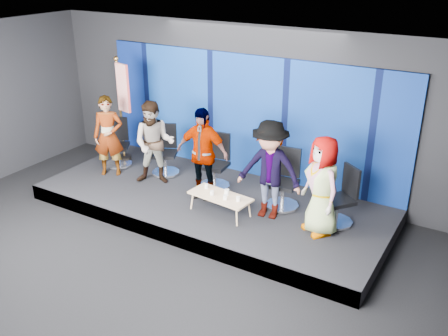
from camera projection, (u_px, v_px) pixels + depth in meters
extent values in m
plane|color=black|center=(130.00, 272.00, 8.15)|extent=(10.00, 10.00, 0.00)
cube|color=black|center=(248.00, 108.00, 10.60)|extent=(10.00, 0.02, 3.50)
cube|color=black|center=(110.00, 57.00, 6.76)|extent=(10.00, 8.00, 0.02)
cube|color=black|center=(211.00, 203.00, 10.05)|extent=(7.00, 3.00, 0.30)
cube|color=#071452|center=(247.00, 116.00, 10.62)|extent=(7.00, 0.08, 2.60)
cylinder|color=silver|center=(119.00, 164.00, 11.44)|extent=(0.84, 0.84, 0.06)
cylinder|color=silver|center=(118.00, 155.00, 11.35)|extent=(0.07, 0.07, 0.41)
cube|color=black|center=(117.00, 146.00, 11.27)|extent=(0.67, 0.67, 0.07)
cube|color=black|center=(118.00, 129.00, 11.36)|extent=(0.41, 0.28, 0.56)
imported|color=black|center=(109.00, 136.00, 10.70)|extent=(0.76, 0.69, 1.75)
cylinder|color=silver|center=(166.00, 173.00, 11.01)|extent=(0.82, 0.82, 0.06)
cylinder|color=silver|center=(165.00, 163.00, 10.91)|extent=(0.07, 0.07, 0.41)
cube|color=black|center=(165.00, 154.00, 10.83)|extent=(0.66, 0.66, 0.07)
cube|color=black|center=(166.00, 136.00, 10.92)|extent=(0.43, 0.24, 0.56)
imported|color=black|center=(154.00, 143.00, 10.28)|extent=(1.07, 0.98, 1.77)
cylinder|color=silver|center=(215.00, 186.00, 10.38)|extent=(0.71, 0.71, 0.06)
cylinder|color=silver|center=(215.00, 175.00, 10.28)|extent=(0.07, 0.07, 0.43)
cube|color=black|center=(214.00, 166.00, 10.20)|extent=(0.57, 0.57, 0.07)
cube|color=black|center=(220.00, 146.00, 10.27)|extent=(0.47, 0.11, 0.59)
imported|color=black|center=(202.00, 153.00, 9.68)|extent=(1.12, 0.57, 1.84)
cylinder|color=silver|center=(282.00, 206.00, 9.57)|extent=(0.70, 0.70, 0.06)
cylinder|color=silver|center=(283.00, 194.00, 9.48)|extent=(0.08, 0.08, 0.43)
cube|color=black|center=(283.00, 184.00, 9.39)|extent=(0.56, 0.56, 0.08)
cube|color=black|center=(289.00, 162.00, 9.46)|extent=(0.47, 0.10, 0.59)
imported|color=black|center=(270.00, 170.00, 8.91)|extent=(1.25, 0.80, 1.85)
cylinder|color=silver|center=(335.00, 222.00, 8.99)|extent=(0.86, 0.86, 0.06)
cylinder|color=silver|center=(337.00, 210.00, 8.90)|extent=(0.07, 0.07, 0.41)
cube|color=black|center=(338.00, 200.00, 8.82)|extent=(0.69, 0.69, 0.07)
cube|color=black|center=(351.00, 181.00, 8.77)|extent=(0.39, 0.31, 0.56)
imported|color=black|center=(322.00, 186.00, 8.41)|extent=(1.02, 0.96, 1.76)
cube|color=tan|center=(220.00, 196.00, 9.24)|extent=(1.24, 0.63, 0.04)
cylinder|color=tan|center=(192.00, 201.00, 9.45)|extent=(0.03, 0.03, 0.33)
cylinder|color=tan|center=(205.00, 194.00, 9.74)|extent=(0.03, 0.03, 0.33)
cylinder|color=tan|center=(237.00, 217.00, 8.87)|extent=(0.03, 0.03, 0.33)
cylinder|color=tan|center=(249.00, 209.00, 9.16)|extent=(0.03, 0.03, 0.33)
cylinder|color=silver|center=(206.00, 186.00, 9.50)|extent=(0.07, 0.07, 0.08)
cylinder|color=silver|center=(212.00, 193.00, 9.22)|extent=(0.07, 0.07, 0.09)
cylinder|color=silver|center=(227.00, 192.00, 9.23)|extent=(0.09, 0.09, 0.10)
cylinder|color=silver|center=(225.00, 197.00, 9.06)|extent=(0.08, 0.08, 0.09)
cylinder|color=silver|center=(238.00, 199.00, 9.00)|extent=(0.07, 0.07, 0.09)
cylinder|color=black|center=(125.00, 158.00, 11.75)|extent=(0.32, 0.32, 0.10)
cylinder|color=#B47C39|center=(120.00, 110.00, 11.29)|extent=(0.04, 0.04, 2.23)
sphere|color=#B47C39|center=(116.00, 59.00, 10.83)|extent=(0.11, 0.11, 0.11)
cube|color=red|center=(123.00, 88.00, 10.93)|extent=(0.39, 0.15, 1.06)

